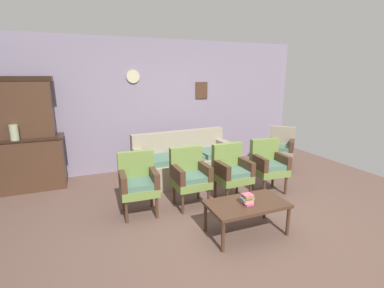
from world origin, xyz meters
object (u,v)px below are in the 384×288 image
(armchair_row_middle, at_px, (190,174))
(coffee_table, at_px, (247,206))
(vase_on_cabinet, at_px, (14,132))
(armchair_near_cabinet, at_px, (138,181))
(armchair_by_doorway, at_px, (268,163))
(armchair_near_couch_end, at_px, (231,170))
(book_stack_on_table, at_px, (248,199))
(side_cabinet, at_px, (31,163))
(floral_couch, at_px, (185,162))
(wingback_chair_by_fireplace, at_px, (281,146))

(armchair_row_middle, height_order, coffee_table, armchair_row_middle)
(vase_on_cabinet, relative_size, armchair_row_middle, 0.29)
(armchair_near_cabinet, distance_m, armchair_row_middle, 0.79)
(vase_on_cabinet, relative_size, armchair_by_doorway, 0.29)
(armchair_row_middle, height_order, armchair_near_couch_end, same)
(armchair_near_cabinet, xyz_separation_m, book_stack_on_table, (1.13, -1.09, -0.01))
(side_cabinet, height_order, vase_on_cabinet, vase_on_cabinet)
(side_cabinet, relative_size, floral_couch, 0.58)
(side_cabinet, distance_m, wingback_chair_by_fireplace, 4.88)
(armchair_near_couch_end, xyz_separation_m, coffee_table, (-0.34, -0.98, -0.12))
(side_cabinet, xyz_separation_m, wingback_chair_by_fireplace, (4.82, -0.77, 0.03))
(armchair_near_cabinet, distance_m, armchair_near_couch_end, 1.49)
(floral_couch, height_order, armchair_by_doorway, same)
(armchair_by_doorway, distance_m, coffee_table, 1.51)
(armchair_near_cabinet, bearing_deg, coffee_table, -42.50)
(wingback_chair_by_fireplace, bearing_deg, floral_couch, 174.28)
(armchair_by_doorway, bearing_deg, coffee_table, -136.57)
(side_cabinet, bearing_deg, wingback_chair_by_fireplace, -9.11)
(armchair_near_cabinet, distance_m, coffee_table, 1.57)
(wingback_chair_by_fireplace, distance_m, book_stack_on_table, 2.88)
(side_cabinet, height_order, book_stack_on_table, side_cabinet)
(armchair_row_middle, bearing_deg, side_cabinet, 144.58)
(armchair_near_cabinet, distance_m, armchair_by_doorway, 2.25)
(coffee_table, bearing_deg, wingback_chair_by_fireplace, 42.65)
(wingback_chair_by_fireplace, distance_m, coffee_table, 2.85)
(armchair_by_doorway, bearing_deg, wingback_chair_by_fireplace, 41.78)
(wingback_chair_by_fireplace, bearing_deg, side_cabinet, 170.89)
(side_cabinet, relative_size, vase_on_cabinet, 4.43)
(floral_couch, xyz_separation_m, armchair_by_doorway, (1.12, -1.11, 0.17))
(vase_on_cabinet, bearing_deg, armchair_near_couch_end, -25.83)
(armchair_by_doorway, bearing_deg, side_cabinet, 156.42)
(armchair_near_cabinet, relative_size, wingback_chair_by_fireplace, 1.00)
(coffee_table, bearing_deg, armchair_near_couch_end, 71.06)
(wingback_chair_by_fireplace, bearing_deg, armchair_row_middle, -159.83)
(side_cabinet, relative_size, armchair_near_cabinet, 1.28)
(floral_couch, xyz_separation_m, wingback_chair_by_fireplace, (2.12, -0.21, 0.17))
(wingback_chair_by_fireplace, bearing_deg, armchair_by_doorway, -138.22)
(armchair_near_cabinet, bearing_deg, armchair_near_couch_end, -2.89)
(side_cabinet, height_order, armchair_by_doorway, side_cabinet)
(armchair_near_cabinet, relative_size, book_stack_on_table, 5.70)
(side_cabinet, distance_m, armchair_near_couch_end, 3.51)
(armchair_row_middle, relative_size, book_stack_on_table, 5.70)
(side_cabinet, xyz_separation_m, floral_couch, (2.70, -0.56, -0.14))
(armchair_row_middle, bearing_deg, armchair_near_cabinet, 177.92)
(armchair_near_couch_end, bearing_deg, side_cabinet, 150.61)
(vase_on_cabinet, bearing_deg, floral_couch, -7.75)
(coffee_table, xyz_separation_m, book_stack_on_table, (-0.02, -0.03, 0.11))
(vase_on_cabinet, xyz_separation_m, armchair_near_cabinet, (1.72, -1.48, -0.56))
(vase_on_cabinet, xyz_separation_m, armchair_row_middle, (2.50, -1.50, -0.56))
(armchair_near_couch_end, bearing_deg, wingback_chair_by_fireplace, 28.39)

